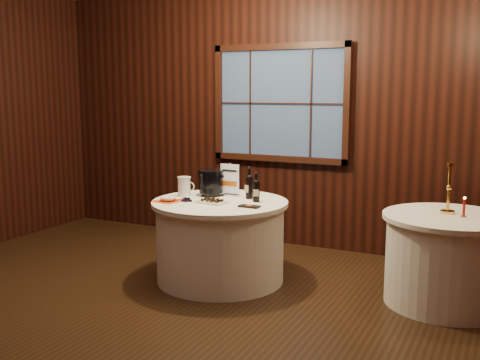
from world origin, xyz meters
The scene contains 16 objects.
ground centered at (0.00, 0.00, 0.00)m, with size 6.00×6.00×0.00m, color black.
back_wall centered at (0.00, 2.48, 1.54)m, with size 6.00×0.10×3.00m.
main_table centered at (0.00, 1.00, 0.39)m, with size 1.28×1.28×0.77m.
side_table centered at (2.00, 1.30, 0.39)m, with size 1.08×1.08×0.77m.
sign_stand centered at (-0.03, 1.27, 0.88)m, with size 0.20×0.10×0.33m.
port_bottle_left centered at (0.20, 1.23, 0.90)m, with size 0.07×0.09×0.31m.
port_bottle_right centered at (0.32, 1.11, 0.89)m, with size 0.07×0.08×0.27m.
ice_bucket centered at (-0.21, 1.20, 0.90)m, with size 0.25×0.25×0.25m.
chocolate_plate centered at (-0.02, 0.88, 0.79)m, with size 0.30×0.22×0.04m.
chocolate_box centered at (0.37, 0.86, 0.78)m, with size 0.19×0.09×0.02m, color black.
grape_bunch centered at (-0.26, 0.82, 0.79)m, with size 0.16×0.07×0.04m.
glass_pitcher centered at (-0.43, 1.06, 0.87)m, with size 0.18×0.13×0.19m.
orange_napkin centered at (-0.42, 0.77, 0.77)m, with size 0.24×0.24×0.00m, color #E24913.
cracker_bowl centered at (-0.42, 0.77, 0.79)m, with size 0.16×0.16×0.04m, color white.
brass_candlestick centered at (1.98, 1.38, 0.93)m, with size 0.12×0.12×0.43m.
red_candle centered at (2.11, 1.26, 0.84)m, with size 0.05×0.05×0.17m.
Camera 1 is at (2.46, -3.54, 1.79)m, focal length 42.00 mm.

